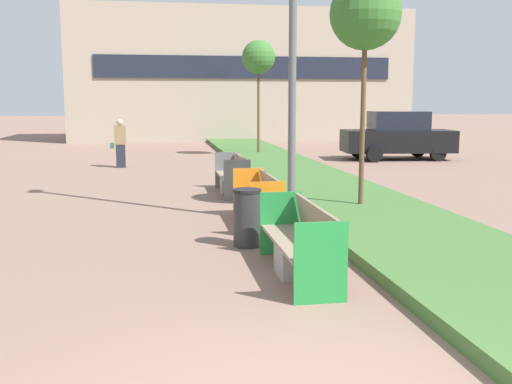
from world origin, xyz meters
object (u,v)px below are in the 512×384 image
litter_bin (247,218)px  parked_car_distant (398,136)px  bench_green_frame (301,248)px  pedestrian_walking (120,143)px  sapling_tree_near (366,15)px  bench_orange_frame (259,205)px  sapling_tree_far (259,58)px  bench_grey_frame (233,179)px

litter_bin → parked_car_distant: size_ratio=0.21×
bench_green_frame → pedestrian_walking: size_ratio=1.38×
sapling_tree_near → parked_car_distant: (5.10, 10.45, -3.01)m
bench_green_frame → parked_car_distant: bearing=63.2°
litter_bin → parked_car_distant: parked_car_distant is taller
bench_green_frame → bench_orange_frame: size_ratio=1.10×
sapling_tree_far → pedestrian_walking: size_ratio=2.82×
bench_green_frame → pedestrian_walking: (-3.08, 13.46, 0.46)m
litter_bin → pedestrian_walking: size_ratio=0.55×
bench_grey_frame → sapling_tree_far: bearing=76.9°
litter_bin → parked_car_distant: 15.12m
bench_grey_frame → parked_car_distant: parked_car_distant is taller
sapling_tree_far → parked_car_distant: 6.33m
bench_orange_frame → sapling_tree_far: bearing=80.5°
sapling_tree_far → pedestrian_walking: bearing=-148.2°
pedestrian_walking → bench_green_frame: bearing=-77.1°
sapling_tree_near → parked_car_distant: sapling_tree_near is taller
litter_bin → bench_orange_frame: bearing=74.0°
bench_orange_frame → parked_car_distant: parked_car_distant is taller
bench_green_frame → sapling_tree_near: (2.26, 4.17, 3.55)m
bench_green_frame → sapling_tree_near: 5.92m
sapling_tree_near → sapling_tree_far: 12.61m
bench_grey_frame → parked_car_distant: 10.58m
sapling_tree_far → parked_car_distant: (5.10, -2.16, -3.05)m
bench_orange_frame → sapling_tree_far: (2.27, 13.50, 3.59)m
litter_bin → pedestrian_walking: pedestrian_walking is taller
sapling_tree_near → parked_car_distant: 12.01m
bench_green_frame → bench_grey_frame: size_ratio=1.08×
litter_bin → sapling_tree_far: 15.73m
bench_grey_frame → sapling_tree_far: (2.27, 9.73, 3.59)m
bench_orange_frame → pedestrian_walking: pedestrian_walking is taller
bench_grey_frame → parked_car_distant: bearing=45.8°
bench_grey_frame → pedestrian_walking: 7.13m
bench_orange_frame → bench_grey_frame: (0.00, 3.77, 0.00)m
bench_green_frame → bench_grey_frame: bearing=90.0°
bench_orange_frame → sapling_tree_near: sapling_tree_near is taller
sapling_tree_near → sapling_tree_far: sapling_tree_far is taller
bench_grey_frame → bench_orange_frame: bearing=-90.0°
bench_green_frame → sapling_tree_near: sapling_tree_near is taller
bench_orange_frame → litter_bin: bearing=-106.0°
bench_grey_frame → pedestrian_walking: pedestrian_walking is taller
bench_orange_frame → litter_bin: 1.65m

